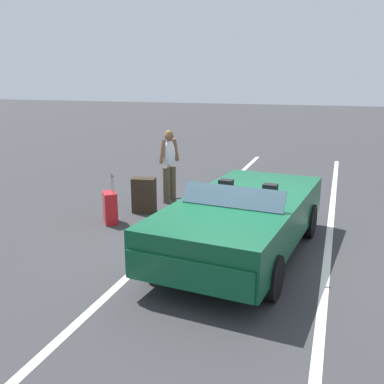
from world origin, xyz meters
The scene contains 8 objects.
ground_plane centered at (0.00, 0.00, 0.00)m, with size 80.00×80.00×0.00m, color #333335.
lot_line_near centered at (0.00, -1.37, 0.00)m, with size 18.00×0.12×0.01m, color silver.
lot_line_mid centered at (0.00, 1.33, 0.00)m, with size 18.00×0.12×0.01m, color silver.
convertible_car centered at (0.21, -0.02, 0.59)m, with size 4.30×2.19×1.24m.
suitcase_large_black centered at (-1.61, -2.45, 0.37)m, with size 0.37×0.52×0.74m.
suitcase_medium_bright centered at (-0.74, -2.78, 0.31)m, with size 0.46×0.43×0.96m.
duffel_bag centered at (-1.58, -1.66, 0.16)m, with size 0.64×0.38×0.34m.
traveler_person centered at (-2.51, -2.23, 0.93)m, with size 0.58×0.34×1.65m.
Camera 1 is at (6.63, 1.37, 2.79)m, focal length 41.59 mm.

